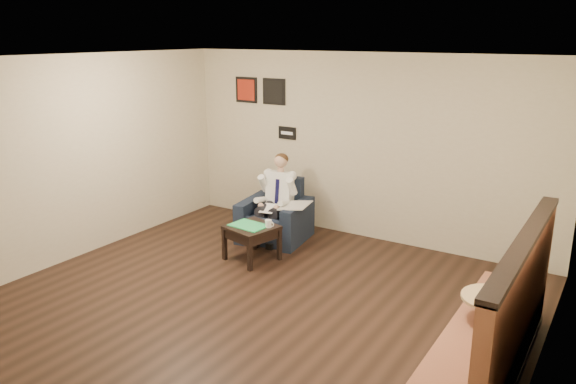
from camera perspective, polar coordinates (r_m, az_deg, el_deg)
The scene contains 18 objects.
ground at distance 6.55m, azimuth -4.46°, elevation -12.04°, with size 6.00×6.00×0.00m, color black.
wall_back at distance 8.54m, azimuth 7.40°, elevation 4.53°, with size 6.00×0.02×2.80m, color beige.
wall_left at distance 8.14m, azimuth -21.96°, elevation 2.93°, with size 0.02×6.00×2.80m, color beige.
wall_right at distance 4.93m, azimuth 24.57°, elevation -5.28°, with size 0.02×6.00×2.80m, color beige.
ceiling at distance 5.80m, azimuth -5.07°, elevation 13.24°, with size 6.00×6.00×0.02m, color white.
seating_sign at distance 9.12m, azimuth -0.08°, elevation 6.01°, with size 0.32×0.02×0.20m, color black.
art_print_left at distance 9.48m, azimuth -4.24°, elevation 10.31°, with size 0.42×0.03×0.42m, color #A72614.
art_print_right at distance 9.17m, azimuth -1.43°, elevation 10.16°, with size 0.42×0.03×0.42m, color black.
armchair at distance 8.53m, azimuth -1.35°, elevation -1.93°, with size 0.94×0.94×0.91m, color black.
seated_man at distance 8.38m, azimuth -1.70°, elevation -1.06°, with size 0.59×0.89×1.24m, color silver, non-canonical shape.
lap_papers at distance 8.31m, azimuth -1.99°, elevation -1.67°, with size 0.21×0.30×0.01m, color white.
newspaper at distance 8.24m, azimuth 0.75°, elevation -1.36°, with size 0.40×0.49×0.01m, color silver.
side_table at distance 7.84m, azimuth -3.69°, elevation -5.18°, with size 0.61×0.61×0.50m, color black.
green_folder at distance 7.76m, azimuth -4.01°, elevation -3.40°, with size 0.50×0.35×0.01m, color #2BD86E.
coffee_mug at distance 7.68m, azimuth -2.01°, elevation -3.23°, with size 0.09×0.09×0.10m, color white.
smartphone at distance 7.82m, azimuth -2.48°, elevation -3.23°, with size 0.15×0.08×0.01m, color black.
banquette at distance 5.38m, azimuth 19.53°, elevation -11.11°, with size 0.66×2.75×1.41m, color brown.
cafe_table at distance 5.72m, azimuth 19.83°, elevation -13.25°, with size 0.58×0.58×0.73m, color tan.
Camera 1 is at (3.49, -4.62, 3.06)m, focal length 35.00 mm.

